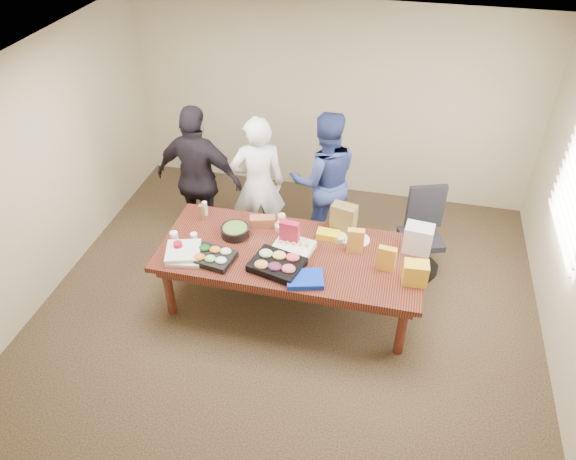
% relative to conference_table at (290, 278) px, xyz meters
% --- Properties ---
extents(floor, '(5.50, 5.00, 0.02)m').
position_rel_conference_table_xyz_m(floor, '(0.00, 0.00, -0.39)').
color(floor, '#47301E').
rests_on(floor, ground).
extents(ceiling, '(5.50, 5.00, 0.02)m').
position_rel_conference_table_xyz_m(ceiling, '(0.00, 0.00, 2.33)').
color(ceiling, white).
rests_on(ceiling, wall_back).
extents(wall_back, '(5.50, 0.04, 2.70)m').
position_rel_conference_table_xyz_m(wall_back, '(0.00, 2.50, 0.98)').
color(wall_back, beige).
rests_on(wall_back, floor).
extents(wall_front, '(5.50, 0.04, 2.70)m').
position_rel_conference_table_xyz_m(wall_front, '(0.00, -2.50, 0.98)').
color(wall_front, beige).
rests_on(wall_front, floor).
extents(wall_left, '(0.04, 5.00, 2.70)m').
position_rel_conference_table_xyz_m(wall_left, '(-2.75, 0.00, 0.98)').
color(wall_left, beige).
rests_on(wall_left, floor).
extents(window_panel, '(0.03, 1.40, 1.10)m').
position_rel_conference_table_xyz_m(window_panel, '(2.72, 0.60, 1.12)').
color(window_panel, white).
rests_on(window_panel, wall_right).
extents(window_blinds, '(0.04, 1.36, 1.00)m').
position_rel_conference_table_xyz_m(window_blinds, '(2.68, 0.60, 1.12)').
color(window_blinds, beige).
rests_on(window_blinds, wall_right).
extents(conference_table, '(2.80, 1.20, 0.75)m').
position_rel_conference_table_xyz_m(conference_table, '(0.00, 0.00, 0.00)').
color(conference_table, '#4C1C0F').
rests_on(conference_table, floor).
extents(office_chair, '(0.67, 0.67, 1.04)m').
position_rel_conference_table_xyz_m(office_chair, '(1.37, 0.90, 0.14)').
color(office_chair, black).
rests_on(office_chair, floor).
extents(person_center, '(0.76, 0.64, 1.79)m').
position_rel_conference_table_xyz_m(person_center, '(-0.62, 0.96, 0.52)').
color(person_center, white).
rests_on(person_center, floor).
extents(person_right, '(1.04, 0.92, 1.78)m').
position_rel_conference_table_xyz_m(person_right, '(0.13, 1.27, 0.51)').
color(person_right, navy).
rests_on(person_right, floor).
extents(person_left, '(1.13, 0.55, 1.87)m').
position_rel_conference_table_xyz_m(person_left, '(-1.34, 0.87, 0.56)').
color(person_left, black).
rests_on(person_left, floor).
extents(veggie_tray, '(0.47, 0.40, 0.06)m').
position_rel_conference_table_xyz_m(veggie_tray, '(-0.75, -0.31, 0.41)').
color(veggie_tray, black).
rests_on(veggie_tray, conference_table).
extents(fruit_tray, '(0.60, 0.52, 0.08)m').
position_rel_conference_table_xyz_m(fruit_tray, '(-0.08, -0.28, 0.41)').
color(fruit_tray, black).
rests_on(fruit_tray, conference_table).
extents(sheet_cake, '(0.46, 0.38, 0.07)m').
position_rel_conference_table_xyz_m(sheet_cake, '(0.03, 0.04, 0.41)').
color(sheet_cake, white).
rests_on(sheet_cake, conference_table).
extents(salad_bowl, '(0.34, 0.34, 0.10)m').
position_rel_conference_table_xyz_m(salad_bowl, '(-0.66, 0.14, 0.43)').
color(salad_bowl, black).
rests_on(salad_bowl, conference_table).
extents(chip_bag_blue, '(0.42, 0.36, 0.05)m').
position_rel_conference_table_xyz_m(chip_bag_blue, '(0.24, -0.41, 0.40)').
color(chip_bag_blue, '#0C30BF').
rests_on(chip_bag_blue, conference_table).
extents(chip_bag_red, '(0.21, 0.10, 0.30)m').
position_rel_conference_table_xyz_m(chip_bag_red, '(-0.03, 0.11, 0.53)').
color(chip_bag_red, '#A81E37').
rests_on(chip_bag_red, conference_table).
extents(chip_bag_yellow, '(0.19, 0.09, 0.28)m').
position_rel_conference_table_xyz_m(chip_bag_yellow, '(1.00, -0.05, 0.51)').
color(chip_bag_yellow, gold).
rests_on(chip_bag_yellow, conference_table).
extents(chip_bag_orange, '(0.18, 0.09, 0.28)m').
position_rel_conference_table_xyz_m(chip_bag_orange, '(0.66, 0.17, 0.51)').
color(chip_bag_orange, gold).
rests_on(chip_bag_orange, conference_table).
extents(mayo_jar, '(0.10, 0.10, 0.13)m').
position_rel_conference_table_xyz_m(mayo_jar, '(-0.21, 0.45, 0.44)').
color(mayo_jar, silver).
rests_on(mayo_jar, conference_table).
extents(mustard_bottle, '(0.07, 0.07, 0.17)m').
position_rel_conference_table_xyz_m(mustard_bottle, '(-0.18, 0.36, 0.46)').
color(mustard_bottle, gold).
rests_on(mustard_bottle, conference_table).
extents(dressing_bottle, '(0.06, 0.06, 0.20)m').
position_rel_conference_table_xyz_m(dressing_bottle, '(-1.11, 0.33, 0.47)').
color(dressing_bottle, brown).
rests_on(dressing_bottle, conference_table).
extents(ranch_bottle, '(0.07, 0.07, 0.18)m').
position_rel_conference_table_xyz_m(ranch_bottle, '(-1.11, 0.43, 0.46)').
color(ranch_bottle, '#FAE3C2').
rests_on(ranch_bottle, conference_table).
extents(banana_bunch, '(0.25, 0.15, 0.08)m').
position_rel_conference_table_xyz_m(banana_bunch, '(0.35, 0.33, 0.42)').
color(banana_bunch, yellow).
rests_on(banana_bunch, conference_table).
extents(bread_loaf, '(0.30, 0.19, 0.11)m').
position_rel_conference_table_xyz_m(bread_loaf, '(-0.41, 0.38, 0.43)').
color(bread_loaf, '#9C5633').
rests_on(bread_loaf, conference_table).
extents(kraft_bag, '(0.30, 0.21, 0.35)m').
position_rel_conference_table_xyz_m(kraft_bag, '(0.49, 0.47, 0.55)').
color(kraft_bag, brown).
rests_on(kraft_bag, conference_table).
extents(red_cup, '(0.10, 0.10, 0.12)m').
position_rel_conference_table_xyz_m(red_cup, '(-1.15, -0.28, 0.44)').
color(red_cup, '#AB0E2A').
rests_on(red_cup, conference_table).
extents(clear_cup_a, '(0.09, 0.09, 0.10)m').
position_rel_conference_table_xyz_m(clear_cup_a, '(-1.06, -0.07, 0.43)').
color(clear_cup_a, white).
rests_on(clear_cup_a, conference_table).
extents(clear_cup_b, '(0.10, 0.10, 0.12)m').
position_rel_conference_table_xyz_m(clear_cup_b, '(-1.27, -0.11, 0.43)').
color(clear_cup_b, white).
rests_on(clear_cup_b, conference_table).
extents(pizza_box_lower, '(0.40, 0.40, 0.04)m').
position_rel_conference_table_xyz_m(pizza_box_lower, '(-1.05, -0.34, 0.40)').
color(pizza_box_lower, white).
rests_on(pizza_box_lower, conference_table).
extents(pizza_box_upper, '(0.44, 0.44, 0.04)m').
position_rel_conference_table_xyz_m(pizza_box_upper, '(-1.08, -0.32, 0.44)').
color(pizza_box_upper, white).
rests_on(pizza_box_upper, pizza_box_lower).
extents(plate_a, '(0.34, 0.34, 0.02)m').
position_rel_conference_table_xyz_m(plate_a, '(0.57, 0.39, 0.38)').
color(plate_a, silver).
rests_on(plate_a, conference_table).
extents(plate_b, '(0.32, 0.32, 0.02)m').
position_rel_conference_table_xyz_m(plate_b, '(0.67, 0.36, 0.38)').
color(plate_b, white).
rests_on(plate_b, conference_table).
extents(dip_bowl_a, '(0.18, 0.18, 0.06)m').
position_rel_conference_table_xyz_m(dip_bowl_a, '(0.48, 0.32, 0.40)').
color(dip_bowl_a, beige).
rests_on(dip_bowl_a, conference_table).
extents(dip_bowl_b, '(0.20, 0.20, 0.07)m').
position_rel_conference_table_xyz_m(dip_bowl_b, '(-0.18, 0.37, 0.41)').
color(dip_bowl_b, beige).
rests_on(dip_bowl_b, conference_table).
extents(grocery_bag_white, '(0.31, 0.24, 0.31)m').
position_rel_conference_table_xyz_m(grocery_bag_white, '(1.30, 0.33, 0.53)').
color(grocery_bag_white, silver).
rests_on(grocery_bag_white, conference_table).
extents(grocery_bag_yellow, '(0.25, 0.18, 0.24)m').
position_rel_conference_table_xyz_m(grocery_bag_yellow, '(1.30, -0.18, 0.50)').
color(grocery_bag_yellow, yellow).
rests_on(grocery_bag_yellow, conference_table).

